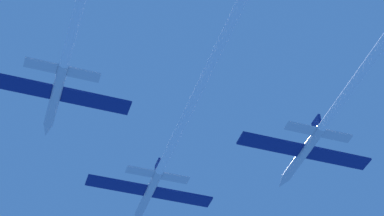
# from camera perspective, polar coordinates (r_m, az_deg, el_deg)

# --- Properties ---
(jet_lead) EXTENTS (20.04, 52.14, 3.32)m
(jet_lead) POSITION_cam_1_polar(r_m,az_deg,el_deg) (100.59, -1.59, -2.94)
(jet_lead) COLOR silver
(jet_left_wing) EXTENTS (20.04, 52.86, 3.32)m
(jet_left_wing) POSITION_cam_1_polar(r_m,az_deg,el_deg) (85.58, -9.56, 6.75)
(jet_left_wing) COLOR silver
(jet_right_wing) EXTENTS (20.04, 61.81, 3.32)m
(jet_right_wing) POSITION_cam_1_polar(r_m,az_deg,el_deg) (91.24, 13.56, 2.71)
(jet_right_wing) COLOR silver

